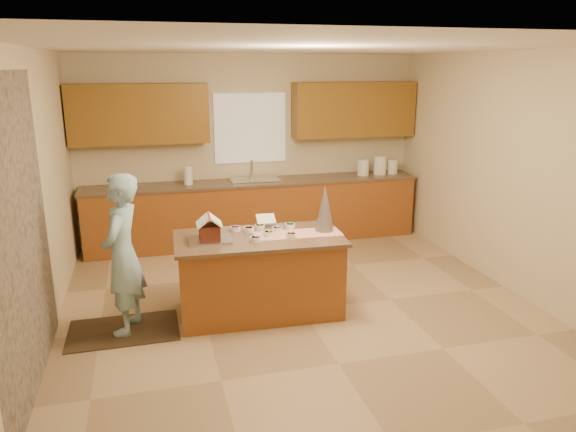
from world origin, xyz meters
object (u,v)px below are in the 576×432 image
at_px(island_base, 259,276).
at_px(tinsel_tree, 325,208).
at_px(gingerbread_house, 209,230).
at_px(boy, 123,255).

distance_m(island_base, tinsel_tree, 0.99).
relative_size(island_base, tinsel_tree, 3.27).
distance_m(island_base, gingerbread_house, 0.75).
bearing_deg(gingerbread_house, island_base, 2.58).
bearing_deg(tinsel_tree, boy, -177.40).
bearing_deg(gingerbread_house, tinsel_tree, 1.68).
bearing_deg(gingerbread_house, boy, -176.07).
xyz_separation_m(island_base, tinsel_tree, (0.71, 0.01, 0.69)).
distance_m(island_base, boy, 1.40).
distance_m(tinsel_tree, gingerbread_house, 1.22).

